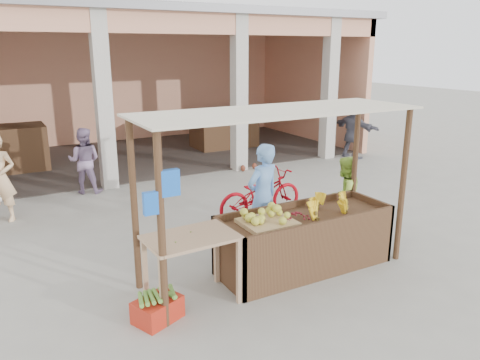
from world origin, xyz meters
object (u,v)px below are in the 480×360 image
side_table (191,247)px  vendor_blue (263,193)px  fruit_stall (304,243)px  red_crate (158,310)px  vendor_green (344,194)px  motorcycle (261,193)px

side_table → vendor_blue: (1.70, 1.04, 0.16)m
fruit_stall → red_crate: 2.43m
vendor_green → red_crate: bearing=5.9°
side_table → red_crate: side_table is taller
motorcycle → side_table: bearing=130.4°
side_table → motorcycle: (2.39, 2.23, -0.27)m
vendor_green → side_table: bearing=5.1°
fruit_stall → side_table: size_ratio=2.24×
side_table → vendor_blue: bearing=28.8°
fruit_stall → vendor_green: vendor_green is taller
vendor_green → motorcycle: vendor_green is taller
vendor_blue → motorcycle: (0.69, 1.19, -0.43)m
fruit_stall → motorcycle: motorcycle is taller
fruit_stall → vendor_green: size_ratio=1.78×
fruit_stall → vendor_green: (1.42, 0.78, 0.33)m
red_crate → vendor_green: bearing=-7.4°
red_crate → vendor_green: size_ratio=0.37×
vendor_blue → vendor_green: 1.59m
red_crate → vendor_blue: bearing=5.8°
side_table → motorcycle: motorcycle is taller
red_crate → motorcycle: (2.93, 2.44, 0.36)m
side_table → fruit_stall: bearing=0.3°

